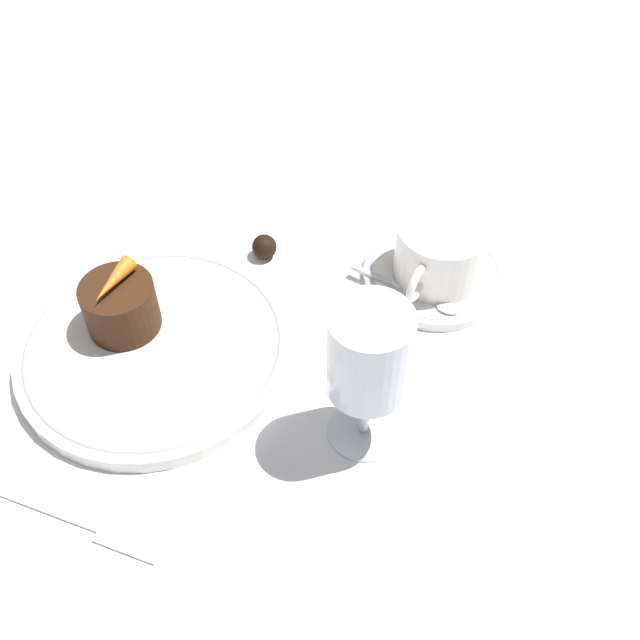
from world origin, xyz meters
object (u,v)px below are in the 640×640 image
Objects in this scene: dinner_plate at (155,348)px; fork at (74,517)px; coffee_cup at (440,250)px; wine_glass at (368,361)px; dessert_cake at (121,306)px.

dinner_plate reaches higher than fork.
coffee_cup is 0.81× the size of wine_glass.
coffee_cup reaches higher than dessert_cake.
wine_glass is 0.24m from fork.
coffee_cup is at bearing 139.45° from dinner_plate.
dinner_plate is at bearing -84.10° from wine_glass.
dinner_plate is 2.14× the size of coffee_cup.
fork is at bearing 26.74° from dessert_cake.
wine_glass is at bearing 93.71° from dessert_cake.
dessert_cake is (-0.01, -0.03, 0.03)m from dinner_plate.
dinner_plate is at bearing -40.55° from coffee_cup.
coffee_cup is 1.75× the size of dessert_cake.
wine_glass is (0.18, 0.02, 0.05)m from coffee_cup.
wine_glass reaches higher than dinner_plate.
coffee_cup is at bearing 133.53° from dessert_cake.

